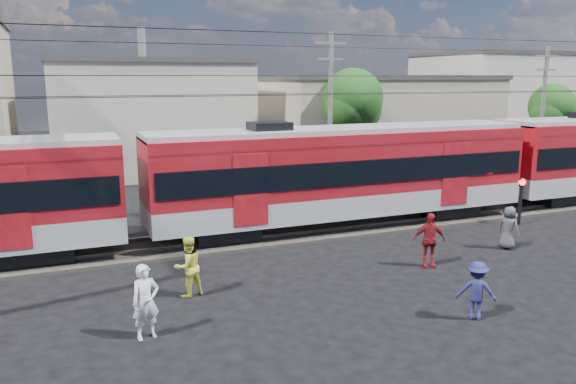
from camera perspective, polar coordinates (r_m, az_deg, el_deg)
name	(u,v)px	position (r m, az deg, el deg)	size (l,w,h in m)	color
ground	(377,311)	(15.54, 9.00, -11.84)	(120.00, 120.00, 0.00)	black
track_bed	(272,233)	(22.34, -1.67, -4.24)	(70.00, 3.40, 0.12)	#2D2823
rail_near	(279,235)	(21.63, -0.97, -4.43)	(70.00, 0.12, 0.12)	#59544C
rail_far	(265,226)	(22.99, -2.33, -3.48)	(70.00, 0.12, 0.12)	#59544C
commuter_train	(347,170)	(23.19, 6.06, 2.22)	(50.30, 3.08, 4.17)	black
catenary	(19,109)	(20.19, -25.63, 7.60)	(70.00, 9.30, 7.52)	black
building_midwest	(145,115)	(39.60, -14.30, 7.60)	(12.24, 12.24, 7.30)	beige
building_mideast	(373,119)	(42.17, 8.60, 7.36)	(16.32, 10.20, 6.30)	tan
building_east	(486,100)	(53.64, 19.50, 8.78)	(10.20, 10.20, 8.30)	beige
utility_pole_mid	(330,108)	(30.36, 4.30, 8.49)	(1.80, 0.24, 8.50)	slate
utility_pole_east	(543,109)	(38.01, 24.45, 7.72)	(1.80, 0.24, 8.00)	slate
tree_near	(355,102)	(34.58, 6.78, 9.02)	(3.82, 3.64, 6.72)	#382619
tree_far	(553,109)	(43.19, 25.30, 7.60)	(3.36, 3.12, 5.76)	#382619
pedestrian_a	(146,302)	(13.97, -14.27, -10.75)	(0.67, 0.44, 1.83)	white
pedestrian_b	(188,266)	(16.30, -10.12, -7.45)	(0.85, 0.66, 1.76)	#E4E447
pedestrian_c	(476,291)	(15.38, 18.60, -9.47)	(1.00, 0.58, 1.55)	navy
pedestrian_d	(429,240)	(19.02, 14.14, -4.74)	(1.07, 0.45, 1.82)	maroon
pedestrian_e	(509,228)	(21.91, 21.50, -3.39)	(0.77, 0.50, 1.58)	#46474B
crossing_signal	(521,192)	(25.51, 22.61, -0.03)	(0.30, 0.30, 2.03)	black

